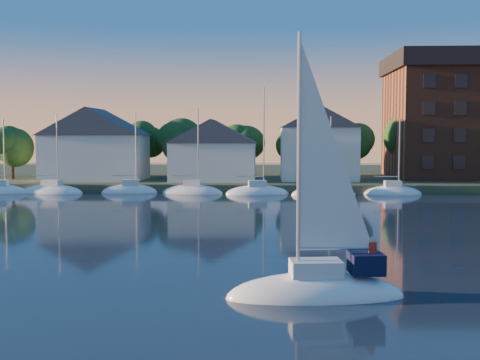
# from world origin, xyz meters

# --- Properties ---
(ground) EXTENTS (260.00, 260.00, 0.00)m
(ground) POSITION_xyz_m (0.00, 0.00, 0.00)
(ground) COLOR black
(ground) RESTS_ON ground
(shoreline_land) EXTENTS (160.00, 50.00, 2.00)m
(shoreline_land) POSITION_xyz_m (0.00, 75.00, 0.00)
(shoreline_land) COLOR #373F24
(shoreline_land) RESTS_ON ground
(wooden_dock) EXTENTS (120.00, 3.00, 1.00)m
(wooden_dock) POSITION_xyz_m (0.00, 52.00, 0.00)
(wooden_dock) COLOR brown
(wooden_dock) RESTS_ON ground
(clubhouse_west) EXTENTS (13.65, 9.45, 9.64)m
(clubhouse_west) POSITION_xyz_m (-22.00, 58.00, 5.93)
(clubhouse_west) COLOR white
(clubhouse_west) RESTS_ON shoreline_land
(clubhouse_centre) EXTENTS (11.55, 8.40, 8.08)m
(clubhouse_centre) POSITION_xyz_m (-6.00, 57.00, 5.13)
(clubhouse_centre) COLOR white
(clubhouse_centre) RESTS_ON shoreline_land
(clubhouse_east) EXTENTS (10.50, 8.40, 9.80)m
(clubhouse_east) POSITION_xyz_m (8.00, 59.00, 6.00)
(clubhouse_east) COLOR white
(clubhouse_east) RESTS_ON shoreline_land
(tree_line) EXTENTS (93.40, 5.40, 8.90)m
(tree_line) POSITION_xyz_m (2.00, 63.00, 7.18)
(tree_line) COLOR #382419
(tree_line) RESTS_ON shoreline_land
(moored_fleet) EXTENTS (63.50, 2.40, 12.05)m
(moored_fleet) POSITION_xyz_m (-12.00, 49.00, 0.10)
(moored_fleet) COLOR white
(moored_fleet) RESTS_ON ground
(hero_sailboat) EXTENTS (8.05, 3.32, 12.49)m
(hero_sailboat) POSITION_xyz_m (3.33, 3.70, 0.54)
(hero_sailboat) COLOR white
(hero_sailboat) RESTS_ON ground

